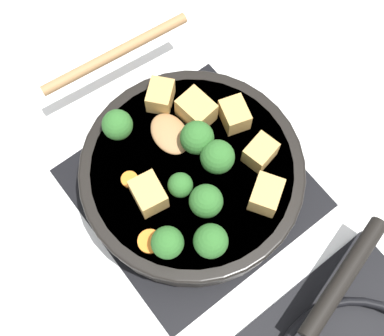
# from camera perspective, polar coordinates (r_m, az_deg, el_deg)

# --- Properties ---
(ground_plane) EXTENTS (2.40, 2.40, 0.00)m
(ground_plane) POSITION_cam_1_polar(r_m,az_deg,el_deg) (0.81, -0.00, -2.19)
(ground_plane) COLOR white
(front_burner_grate) EXTENTS (0.31, 0.31, 0.03)m
(front_burner_grate) POSITION_cam_1_polar(r_m,az_deg,el_deg) (0.80, -0.00, -1.91)
(front_burner_grate) COLOR black
(front_burner_grate) RESTS_ON ground_plane
(skillet_pan) EXTENTS (0.31, 0.43, 0.06)m
(skillet_pan) POSITION_cam_1_polar(r_m,az_deg,el_deg) (0.75, 0.15, -0.82)
(skillet_pan) COLOR black
(skillet_pan) RESTS_ON front_burner_grate
(wooden_spoon) EXTENTS (0.24, 0.21, 0.02)m
(wooden_spoon) POSITION_cam_1_polar(r_m,az_deg,el_deg) (0.78, -5.78, 8.64)
(wooden_spoon) COLOR #A87A4C
(wooden_spoon) RESTS_ON skillet_pan
(tofu_cube_center_large) EXTENTS (0.04, 0.05, 0.04)m
(tofu_cube_center_large) POSITION_cam_1_polar(r_m,az_deg,el_deg) (0.74, 0.46, 6.20)
(tofu_cube_center_large) COLOR tan
(tofu_cube_center_large) RESTS_ON skillet_pan
(tofu_cube_near_handle) EXTENTS (0.04, 0.05, 0.04)m
(tofu_cube_near_handle) POSITION_cam_1_polar(r_m,az_deg,el_deg) (0.70, -4.55, -2.94)
(tofu_cube_near_handle) COLOR tan
(tofu_cube_near_handle) RESTS_ON skillet_pan
(tofu_cube_east_chunk) EXTENTS (0.06, 0.05, 0.04)m
(tofu_cube_east_chunk) POSITION_cam_1_polar(r_m,az_deg,el_deg) (0.70, 7.91, -2.83)
(tofu_cube_east_chunk) COLOR tan
(tofu_cube_east_chunk) RESTS_ON skillet_pan
(tofu_cube_west_chunk) EXTENTS (0.05, 0.04, 0.03)m
(tofu_cube_west_chunk) POSITION_cam_1_polar(r_m,az_deg,el_deg) (0.73, 7.29, 1.65)
(tofu_cube_west_chunk) COLOR tan
(tofu_cube_west_chunk) RESTS_ON skillet_pan
(tofu_cube_back_piece) EXTENTS (0.04, 0.05, 0.03)m
(tofu_cube_back_piece) POSITION_cam_1_polar(r_m,az_deg,el_deg) (0.75, 4.55, 5.69)
(tofu_cube_back_piece) COLOR tan
(tofu_cube_back_piece) RESTS_ON skillet_pan
(tofu_cube_front_piece) EXTENTS (0.05, 0.05, 0.03)m
(tofu_cube_front_piece) POSITION_cam_1_polar(r_m,az_deg,el_deg) (0.76, -3.39, 7.70)
(tofu_cube_front_piece) COLOR tan
(tofu_cube_front_piece) RESTS_ON skillet_pan
(broccoli_floret_near_spoon) EXTENTS (0.04, 0.04, 0.05)m
(broccoli_floret_near_spoon) POSITION_cam_1_polar(r_m,az_deg,el_deg) (0.73, -7.97, 4.57)
(broccoli_floret_near_spoon) COLOR #709956
(broccoli_floret_near_spoon) RESTS_ON skillet_pan
(broccoli_floret_center_top) EXTENTS (0.04, 0.04, 0.05)m
(broccoli_floret_center_top) POSITION_cam_1_polar(r_m,az_deg,el_deg) (0.68, 1.50, -3.56)
(broccoli_floret_center_top) COLOR #709956
(broccoli_floret_center_top) RESTS_ON skillet_pan
(broccoli_floret_east_rim) EXTENTS (0.05, 0.05, 0.05)m
(broccoli_floret_east_rim) POSITION_cam_1_polar(r_m,az_deg,el_deg) (0.71, 0.54, 3.24)
(broccoli_floret_east_rim) COLOR #709956
(broccoli_floret_east_rim) RESTS_ON skillet_pan
(broccoli_floret_west_rim) EXTENTS (0.03, 0.03, 0.04)m
(broccoli_floret_west_rim) POSITION_cam_1_polar(r_m,az_deg,el_deg) (0.69, -1.26, -1.85)
(broccoli_floret_west_rim) COLOR #709956
(broccoli_floret_west_rim) RESTS_ON skillet_pan
(broccoli_floret_north_edge) EXTENTS (0.04, 0.04, 0.05)m
(broccoli_floret_north_edge) POSITION_cam_1_polar(r_m,az_deg,el_deg) (0.67, -2.64, -7.96)
(broccoli_floret_north_edge) COLOR #709956
(broccoli_floret_north_edge) RESTS_ON skillet_pan
(broccoli_floret_south_cluster) EXTENTS (0.04, 0.04, 0.05)m
(broccoli_floret_south_cluster) POSITION_cam_1_polar(r_m,az_deg,el_deg) (0.67, 2.02, -7.80)
(broccoli_floret_south_cluster) COLOR #709956
(broccoli_floret_south_cluster) RESTS_ON skillet_pan
(broccoli_floret_mid_floret) EXTENTS (0.05, 0.05, 0.05)m
(broccoli_floret_mid_floret) POSITION_cam_1_polar(r_m,az_deg,el_deg) (0.70, 2.73, 1.18)
(broccoli_floret_mid_floret) COLOR #709956
(broccoli_floret_mid_floret) RESTS_ON skillet_pan
(carrot_slice_orange_thin) EXTENTS (0.02, 0.02, 0.01)m
(carrot_slice_orange_thin) POSITION_cam_1_polar(r_m,az_deg,el_deg) (0.72, -6.67, -1.22)
(carrot_slice_orange_thin) COLOR orange
(carrot_slice_orange_thin) RESTS_ON skillet_pan
(carrot_slice_near_center) EXTENTS (0.03, 0.03, 0.01)m
(carrot_slice_near_center) POSITION_cam_1_polar(r_m,az_deg,el_deg) (0.70, -4.52, -7.80)
(carrot_slice_near_center) COLOR orange
(carrot_slice_near_center) RESTS_ON skillet_pan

